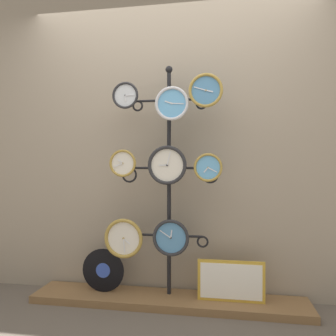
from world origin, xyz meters
name	(u,v)px	position (x,y,z in m)	size (l,w,h in m)	color
ground_plane	(159,325)	(0.00, 0.00, 0.00)	(12.00, 12.00, 0.00)	brown
shop_wall	(172,132)	(0.00, 0.57, 1.40)	(4.40, 0.04, 2.80)	gray
low_shelf	(168,300)	(0.00, 0.35, 0.03)	(2.20, 0.36, 0.06)	brown
display_stand	(169,235)	(0.00, 0.41, 0.54)	(0.80, 0.43, 1.92)	black
clock_top_left	(125,95)	(-0.34, 0.32, 1.67)	(0.22, 0.04, 0.22)	silver
clock_top_center	(172,104)	(0.04, 0.31, 1.59)	(0.27, 0.04, 0.27)	#60A8DB
clock_top_right	(206,90)	(0.30, 0.30, 1.68)	(0.26, 0.04, 0.26)	#4C84B2
clock_middle_left	(123,163)	(-0.36, 0.32, 1.13)	(0.22, 0.04, 0.22)	silver
clock_middle_center	(167,165)	(0.00, 0.32, 1.11)	(0.31, 0.04, 0.31)	silver
clock_middle_right	(208,167)	(0.32, 0.31, 1.09)	(0.22, 0.04, 0.22)	#60A8DB
clock_bottom_left	(124,238)	(-0.35, 0.30, 0.52)	(0.32, 0.04, 0.32)	silver
clock_bottom_center	(171,238)	(0.03, 0.30, 0.54)	(0.29, 0.04, 0.29)	#4C84B2
vinyl_record	(103,270)	(-0.54, 0.36, 0.24)	(0.36, 0.01, 0.36)	black
picture_frame	(231,281)	(0.50, 0.34, 0.22)	(0.51, 0.02, 0.32)	gold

